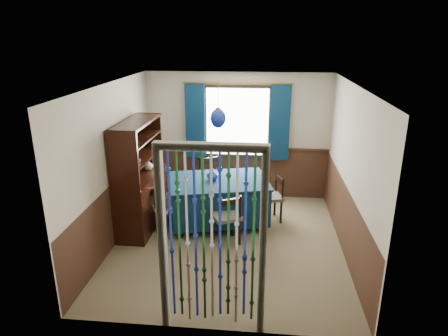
# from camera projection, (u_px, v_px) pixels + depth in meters

# --- Properties ---
(floor) EXTENTS (4.00, 4.00, 0.00)m
(floor) POSITION_uv_depth(u_px,v_px,m) (228.00, 242.00, 6.42)
(floor) COLOR brown
(floor) RESTS_ON ground
(ceiling) EXTENTS (4.00, 4.00, 0.00)m
(ceiling) POSITION_uv_depth(u_px,v_px,m) (229.00, 85.00, 5.62)
(ceiling) COLOR silver
(ceiling) RESTS_ON ground
(wall_back) EXTENTS (3.60, 0.00, 3.60)m
(wall_back) POSITION_uv_depth(u_px,v_px,m) (237.00, 136.00, 7.90)
(wall_back) COLOR beige
(wall_back) RESTS_ON ground
(wall_front) EXTENTS (3.60, 0.00, 3.60)m
(wall_front) POSITION_uv_depth(u_px,v_px,m) (211.00, 231.00, 4.14)
(wall_front) COLOR beige
(wall_front) RESTS_ON ground
(wall_left) EXTENTS (0.00, 4.00, 4.00)m
(wall_left) POSITION_uv_depth(u_px,v_px,m) (113.00, 165.00, 6.19)
(wall_left) COLOR beige
(wall_left) RESTS_ON ground
(wall_right) EXTENTS (0.00, 4.00, 4.00)m
(wall_right) POSITION_uv_depth(u_px,v_px,m) (350.00, 173.00, 5.85)
(wall_right) COLOR beige
(wall_right) RESTS_ON ground
(wainscot_back) EXTENTS (3.60, 0.00, 3.60)m
(wainscot_back) POSITION_uv_depth(u_px,v_px,m) (237.00, 172.00, 8.13)
(wainscot_back) COLOR #3F2518
(wainscot_back) RESTS_ON ground
(wainscot_front) EXTENTS (3.60, 0.00, 3.60)m
(wainscot_front) POSITION_uv_depth(u_px,v_px,m) (212.00, 291.00, 4.39)
(wainscot_front) COLOR #3F2518
(wainscot_front) RESTS_ON ground
(wainscot_left) EXTENTS (0.00, 4.00, 4.00)m
(wainscot_left) POSITION_uv_depth(u_px,v_px,m) (118.00, 209.00, 6.43)
(wainscot_left) COLOR #3F2518
(wainscot_left) RESTS_ON ground
(wainscot_right) EXTENTS (0.00, 4.00, 4.00)m
(wainscot_right) POSITION_uv_depth(u_px,v_px,m) (344.00, 219.00, 6.09)
(wainscot_right) COLOR #3F2518
(wainscot_right) RESTS_ON ground
(window) EXTENTS (1.32, 0.12, 1.42)m
(window) POSITION_uv_depth(u_px,v_px,m) (237.00, 122.00, 7.76)
(window) COLOR black
(window) RESTS_ON wall_back
(doorway) EXTENTS (1.16, 0.12, 2.18)m
(doorway) POSITION_uv_depth(u_px,v_px,m) (212.00, 245.00, 4.26)
(doorway) COLOR silver
(doorway) RESTS_ON ground
(dining_table) EXTENTS (1.89, 1.51, 0.80)m
(dining_table) POSITION_uv_depth(u_px,v_px,m) (219.00, 198.00, 6.94)
(dining_table) COLOR #0C263F
(dining_table) RESTS_ON floor
(chair_near) EXTENTS (0.55, 0.54, 0.84)m
(chair_near) POSITION_uv_depth(u_px,v_px,m) (227.00, 217.00, 6.27)
(chair_near) COLOR black
(chair_near) RESTS_ON floor
(chair_far) EXTENTS (0.64, 0.63, 0.96)m
(chair_far) POSITION_uv_depth(u_px,v_px,m) (213.00, 181.00, 7.64)
(chair_far) COLOR black
(chair_far) RESTS_ON floor
(chair_left) EXTENTS (0.53, 0.54, 0.81)m
(chair_left) POSITION_uv_depth(u_px,v_px,m) (161.00, 204.00, 6.78)
(chair_left) COLOR black
(chair_left) RESTS_ON floor
(chair_right) EXTENTS (0.50, 0.51, 0.83)m
(chair_right) POSITION_uv_depth(u_px,v_px,m) (272.00, 197.00, 7.05)
(chair_right) COLOR black
(chair_right) RESTS_ON floor
(sideboard) EXTENTS (0.52, 1.43, 1.86)m
(sideboard) POSITION_uv_depth(u_px,v_px,m) (140.00, 192.00, 6.76)
(sideboard) COLOR black
(sideboard) RESTS_ON floor
(pendant_lamp) EXTENTS (0.26, 0.26, 0.78)m
(pendant_lamp) POSITION_uv_depth(u_px,v_px,m) (218.00, 118.00, 6.48)
(pendant_lamp) COLOR olive
(pendant_lamp) RESTS_ON ceiling
(vase_table) EXTENTS (0.19, 0.19, 0.19)m
(vase_table) POSITION_uv_depth(u_px,v_px,m) (213.00, 175.00, 6.80)
(vase_table) COLOR navy
(vase_table) RESTS_ON dining_table
(bowl_shelf) EXTENTS (0.26, 0.26, 0.05)m
(bowl_shelf) POSITION_uv_depth(u_px,v_px,m) (135.00, 161.00, 6.21)
(bowl_shelf) COLOR beige
(bowl_shelf) RESTS_ON sideboard
(vase_sideboard) EXTENTS (0.21, 0.21, 0.20)m
(vase_sideboard) POSITION_uv_depth(u_px,v_px,m) (148.00, 164.00, 6.94)
(vase_sideboard) COLOR beige
(vase_sideboard) RESTS_ON sideboard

